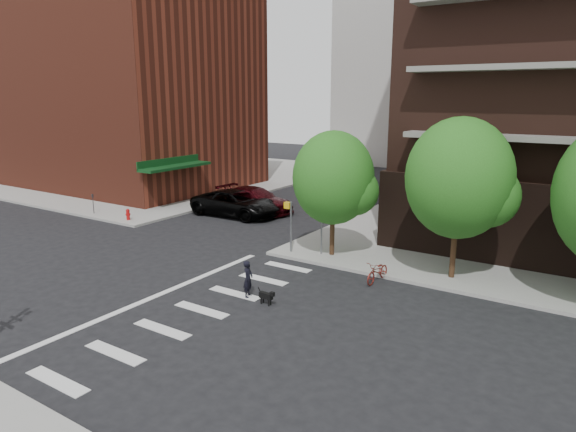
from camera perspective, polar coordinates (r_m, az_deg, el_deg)
name	(u,v)px	position (r m, az deg, el deg)	size (l,w,h in m)	color
ground	(147,294)	(22.12, -15.37, -8.33)	(120.00, 120.00, 0.00)	black
sidewalk_nw	(159,173)	(55.14, -14.09, 4.62)	(31.00, 33.00, 0.15)	gray
crosswalk	(186,305)	(20.61, -11.23, -9.71)	(3.85, 13.00, 0.01)	silver
midrise_nw	(126,70)	(49.11, -17.57, 15.20)	(21.40, 15.50, 20.00)	maroon
tree_a	(333,178)	(25.13, 5.06, 4.24)	(4.00, 4.00, 5.90)	#301E11
tree_b	(459,178)	(22.87, 18.46, 3.99)	(4.50, 4.50, 6.65)	#301E11
pedestrian_signal	(298,219)	(25.90, 1.07, -0.39)	(2.18, 0.67, 2.60)	slate
fire_hydrant	(128,214)	(34.51, -17.36, 0.24)	(0.24, 0.24, 0.73)	#A50C0C
parking_meter	(93,202)	(37.16, -20.85, 1.51)	(0.10, 0.08, 1.32)	black
parked_car_black	(236,203)	(34.79, -5.80, 1.42)	(6.26, 2.89, 1.74)	black
parked_car_maroon	(255,200)	(35.96, -3.66, 1.81)	(5.85, 2.38, 1.70)	#39070D
parked_car_silver	(332,180)	(45.34, 4.88, 3.98)	(4.25, 1.48, 1.40)	gray
scooter	(378,271)	(22.83, 9.95, -6.09)	(0.63, 1.81, 0.95)	maroon
dog_walker	(248,279)	(20.84, -4.46, -6.99)	(0.36, 0.56, 1.52)	black
dog	(267,296)	(20.18, -2.38, -8.85)	(0.69, 0.22, 0.59)	black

